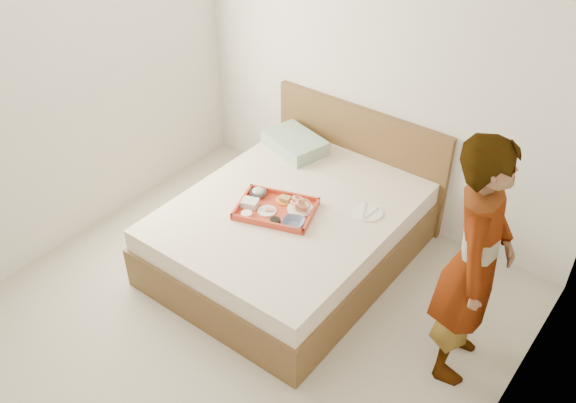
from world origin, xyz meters
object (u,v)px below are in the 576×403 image
Objects in this scene: bed at (291,233)px; tray at (276,209)px; dinner_plate at (368,212)px; person at (475,263)px.

bed is 0.32m from tray.
dinner_plate is 0.13× the size of person.
bed is at bearing 52.42° from tray.
tray is at bearing 76.09° from person.
dinner_plate is at bearing 53.40° from person.
dinner_plate is at bearing 28.14° from bed.
tray is (-0.04, -0.13, 0.29)m from bed.
person is at bearing -19.45° from tray.
tray is 1.57m from person.
tray is 2.55× the size of dinner_plate.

